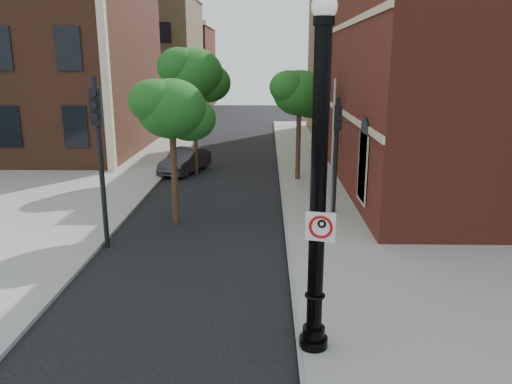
{
  "coord_description": "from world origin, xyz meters",
  "views": [
    {
      "loc": [
        1.36,
        -9.29,
        5.88
      ],
      "look_at": [
        1.11,
        2.0,
        2.9
      ],
      "focal_mm": 35.0,
      "sensor_mm": 36.0,
      "label": 1
    }
  ],
  "objects_px": {
    "parked_car": "(185,161)",
    "lamppost": "(318,202)",
    "traffic_signal_right": "(337,137)",
    "traffic_signal_left": "(98,135)",
    "no_parking_sign": "(321,227)"
  },
  "relations": [
    {
      "from": "parked_car",
      "to": "lamppost",
      "type": "bearing_deg",
      "value": -54.86
    },
    {
      "from": "parked_car",
      "to": "traffic_signal_right",
      "type": "xyz_separation_m",
      "value": [
        7.08,
        -7.56,
        2.43
      ]
    },
    {
      "from": "lamppost",
      "to": "traffic_signal_left",
      "type": "distance_m",
      "value": 8.52
    },
    {
      "from": "lamppost",
      "to": "no_parking_sign",
      "type": "height_order",
      "value": "lamppost"
    },
    {
      "from": "lamppost",
      "to": "traffic_signal_left",
      "type": "height_order",
      "value": "lamppost"
    },
    {
      "from": "no_parking_sign",
      "to": "traffic_signal_right",
      "type": "relative_size",
      "value": 0.13
    },
    {
      "from": "no_parking_sign",
      "to": "lamppost",
      "type": "bearing_deg",
      "value": 119.78
    },
    {
      "from": "lamppost",
      "to": "no_parking_sign",
      "type": "distance_m",
      "value": 0.48
    },
    {
      "from": "traffic_signal_left",
      "to": "traffic_signal_right",
      "type": "bearing_deg",
      "value": 18.75
    },
    {
      "from": "traffic_signal_left",
      "to": "lamppost",
      "type": "bearing_deg",
      "value": -50.4
    },
    {
      "from": "no_parking_sign",
      "to": "traffic_signal_left",
      "type": "xyz_separation_m",
      "value": [
        -6.22,
        6.04,
        0.87
      ]
    },
    {
      "from": "no_parking_sign",
      "to": "traffic_signal_right",
      "type": "height_order",
      "value": "traffic_signal_right"
    },
    {
      "from": "no_parking_sign",
      "to": "parked_car",
      "type": "distance_m",
      "value": 18.32
    },
    {
      "from": "parked_car",
      "to": "no_parking_sign",
      "type": "bearing_deg",
      "value": -54.88
    },
    {
      "from": "lamppost",
      "to": "parked_car",
      "type": "xyz_separation_m",
      "value": [
        -5.41,
        17.18,
        -2.59
      ]
    }
  ]
}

